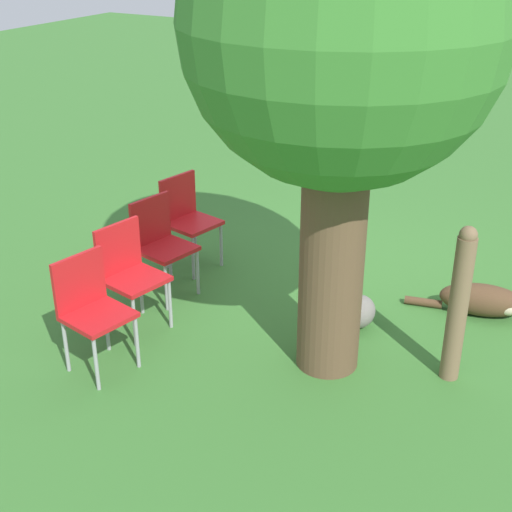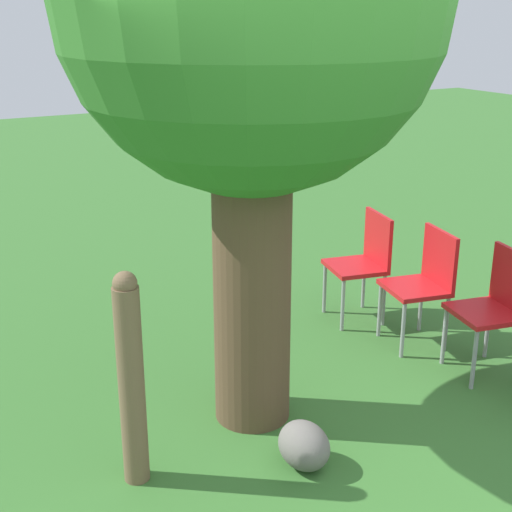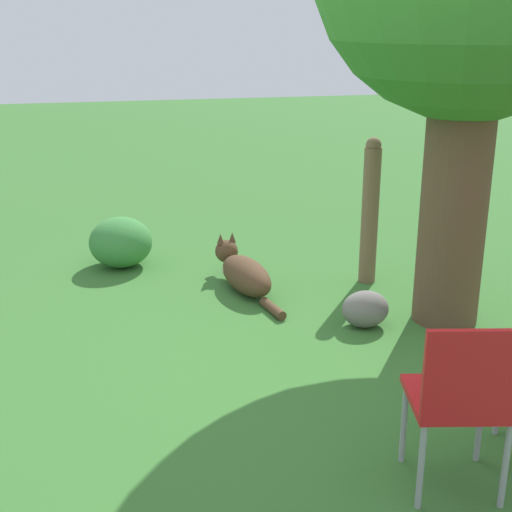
% 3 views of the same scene
% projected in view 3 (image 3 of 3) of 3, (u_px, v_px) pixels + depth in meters
% --- Properties ---
extents(ground_plane, '(30.00, 30.00, 0.00)m').
position_uv_depth(ground_plane, '(325.00, 348.00, 4.81)').
color(ground_plane, '#38702D').
extents(dog, '(1.20, 0.43, 0.38)m').
position_uv_depth(dog, '(243.00, 272.00, 5.80)').
color(dog, '#513823').
rests_on(dog, ground_plane).
extents(fence_post, '(0.14, 0.14, 1.22)m').
position_uv_depth(fence_post, '(370.00, 211.00, 5.82)').
color(fence_post, brown).
rests_on(fence_post, ground_plane).
extents(red_chair_0, '(0.50, 0.52, 0.89)m').
position_uv_depth(red_chair_0, '(463.00, 394.00, 3.19)').
color(red_chair_0, red).
rests_on(red_chair_0, ground_plane).
extents(garden_rock, '(0.27, 0.34, 0.27)m').
position_uv_depth(garden_rock, '(365.00, 309.00, 5.11)').
color(garden_rock, slate).
rests_on(garden_rock, ground_plane).
extents(low_shrub, '(0.56, 0.56, 0.44)m').
position_uv_depth(low_shrub, '(121.00, 242.00, 6.32)').
color(low_shrub, '#3D843D').
rests_on(low_shrub, ground_plane).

